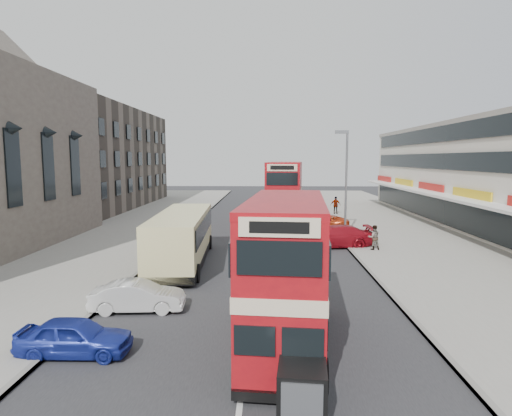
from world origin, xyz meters
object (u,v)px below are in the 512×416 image
(bus_second, at_px, (285,194))
(pedestrian_far, at_px, (335,205))
(car_left_front, at_px, (138,296))
(pedestrian_near, at_px, (374,237))
(cyclist, at_px, (312,222))
(street_lamp, at_px, (345,175))
(car_right_c, at_px, (308,210))
(bus_main, at_px, (286,273))
(car_right_a, at_px, (334,236))
(coach, at_px, (182,236))
(car_right_b, at_px, (321,222))
(car_left_near, at_px, (75,337))

(bus_second, distance_m, pedestrian_far, 10.35)
(car_left_front, height_order, pedestrian_near, pedestrian_near)
(bus_second, bearing_deg, cyclist, 140.85)
(street_lamp, bearing_deg, car_right_c, 96.39)
(street_lamp, xyz_separation_m, pedestrian_near, (1.09, -4.75, -3.82))
(bus_main, height_order, cyclist, bus_main)
(bus_main, bearing_deg, car_left_front, -23.09)
(car_right_a, distance_m, pedestrian_far, 17.06)
(car_right_a, bearing_deg, car_right_c, 176.24)
(coach, bearing_deg, pedestrian_far, 57.40)
(pedestrian_far, bearing_deg, car_right_c, -171.17)
(bus_main, xyz_separation_m, pedestrian_far, (6.72, 32.53, -1.36))
(coach, distance_m, car_right_b, 15.36)
(car_left_front, height_order, car_right_b, car_right_b)
(car_right_c, bearing_deg, coach, -28.65)
(street_lamp, bearing_deg, bus_main, -105.41)
(street_lamp, xyz_separation_m, pedestrian_far, (1.47, 13.46, -3.71))
(car_right_a, relative_size, pedestrian_near, 3.19)
(coach, distance_m, pedestrian_near, 12.35)
(cyclist, bearing_deg, car_right_a, -86.44)
(pedestrian_near, distance_m, cyclist, 8.32)
(bus_main, distance_m, coach, 12.25)
(bus_main, distance_m, car_left_front, 6.76)
(coach, height_order, car_right_c, coach)
(cyclist, bearing_deg, pedestrian_far, 66.93)
(car_right_b, relative_size, pedestrian_far, 2.48)
(bus_main, distance_m, pedestrian_far, 33.25)
(car_right_c, bearing_deg, car_left_front, -23.11)
(car_right_a, distance_m, car_right_c, 16.40)
(car_right_b, relative_size, car_right_c, 1.27)
(car_right_a, relative_size, car_right_b, 1.12)
(car_right_b, bearing_deg, coach, -36.71)
(car_left_front, height_order, car_right_c, car_right_c)
(car_right_a, height_order, car_right_b, car_right_a)
(bus_second, height_order, pedestrian_near, bus_second)
(pedestrian_near, distance_m, pedestrian_far, 18.21)
(bus_second, relative_size, car_left_front, 2.80)
(coach, bearing_deg, car_right_a, 23.64)
(street_lamp, bearing_deg, car_right_a, -110.71)
(car_right_c, height_order, pedestrian_near, pedestrian_near)
(bus_second, xyz_separation_m, pedestrian_near, (5.37, -9.80, -1.96))
(bus_main, height_order, pedestrian_near, bus_main)
(bus_second, xyz_separation_m, car_left_near, (-7.49, -24.92, -2.33))
(street_lamp, height_order, car_right_a, street_lamp)
(car_left_near, xyz_separation_m, cyclist, (9.64, 22.79, 0.24))
(pedestrian_near, bearing_deg, street_lamp, -83.23)
(cyclist, bearing_deg, pedestrian_near, -71.41)
(car_right_a, distance_m, pedestrian_near, 2.74)
(car_right_b, height_order, pedestrian_near, pedestrian_near)
(coach, height_order, pedestrian_near, coach)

